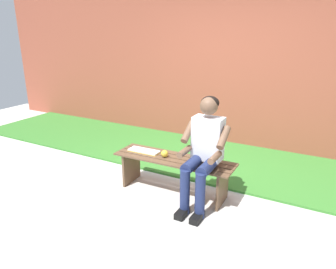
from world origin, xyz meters
TOP-DOWN VIEW (x-y plane):
  - ground_plane at (0.91, 1.00)m, footprint 10.00×7.00m
  - grass_strip at (0.00, -1.48)m, footprint 9.00×2.23m
  - brick_wall at (0.50, -2.18)m, footprint 9.50×0.24m
  - bench_near at (0.00, 0.00)m, footprint 1.51×0.45m
  - person_seated at (-0.42, 0.10)m, footprint 0.50×0.69m
  - apple at (0.12, 0.02)m, footprint 0.09×0.09m
  - book_open at (0.44, -0.01)m, footprint 0.41×0.17m

SIDE VIEW (x-z plane):
  - ground_plane at x=0.91m, z-range -0.04..0.00m
  - grass_strip at x=0.00m, z-range 0.00..0.03m
  - bench_near at x=0.00m, z-range 0.11..0.57m
  - book_open at x=0.44m, z-range 0.46..0.48m
  - apple at x=0.12m, z-range 0.46..0.55m
  - person_seated at x=-0.42m, z-range 0.07..1.33m
  - brick_wall at x=0.50m, z-range 0.00..2.66m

